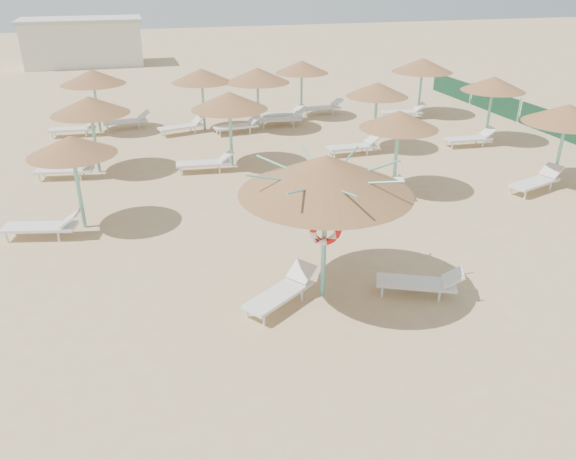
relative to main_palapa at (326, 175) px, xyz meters
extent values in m
plane|color=tan|center=(-0.18, -0.23, -2.82)|extent=(120.00, 120.00, 0.00)
cylinder|color=#6EBFB1|center=(0.00, 0.00, -1.47)|extent=(0.11, 0.11, 2.71)
cone|color=brown|center=(0.00, 0.00, 0.01)|extent=(3.62, 3.62, 0.81)
cylinder|color=#6EBFB1|center=(0.00, 0.00, -0.26)|extent=(0.20, 0.20, 0.12)
cylinder|color=#6EBFB1|center=(0.83, 0.00, -0.03)|extent=(1.63, 0.04, 0.41)
cylinder|color=#6EBFB1|center=(0.59, 0.59, -0.03)|extent=(1.19, 1.19, 0.41)
cylinder|color=#6EBFB1|center=(0.00, 0.83, -0.03)|extent=(0.04, 1.63, 0.41)
cylinder|color=#6EBFB1|center=(-0.59, 0.59, -0.03)|extent=(1.19, 1.19, 0.41)
cylinder|color=#6EBFB1|center=(-0.83, 0.00, -0.03)|extent=(1.63, 0.04, 0.41)
cylinder|color=#6EBFB1|center=(-0.59, -0.59, -0.03)|extent=(1.19, 1.19, 0.41)
cylinder|color=#6EBFB1|center=(0.00, -0.83, -0.03)|extent=(0.04, 1.63, 0.41)
cylinder|color=#6EBFB1|center=(0.59, -0.59, -0.03)|extent=(1.19, 1.19, 0.41)
torus|color=red|center=(0.00, -0.10, -1.18)|extent=(0.72, 0.15, 0.72)
cylinder|color=silver|center=(-1.55, -0.83, -2.69)|extent=(0.06, 0.06, 0.26)
cylinder|color=silver|center=(-1.82, -0.45, -2.69)|extent=(0.06, 0.06, 0.26)
cylinder|color=silver|center=(-0.52, -0.12, -2.69)|extent=(0.06, 0.06, 0.26)
cylinder|color=silver|center=(-0.79, 0.26, -2.69)|extent=(0.06, 0.06, 0.26)
cube|color=silver|center=(-1.07, -0.22, -2.53)|extent=(1.77, 1.47, 0.07)
cube|color=silver|center=(-0.43, 0.23, -2.31)|extent=(0.68, 0.71, 0.34)
cylinder|color=silver|center=(1.23, -0.47, -2.70)|extent=(0.05, 0.05, 0.26)
cylinder|color=silver|center=(1.43, -0.06, -2.70)|extent=(0.05, 0.05, 0.26)
cylinder|color=silver|center=(2.35, -1.00, -2.70)|extent=(0.05, 0.05, 0.26)
cylinder|color=silver|center=(2.54, -0.59, -2.70)|extent=(0.05, 0.05, 0.26)
cube|color=silver|center=(1.99, -0.58, -2.53)|extent=(1.81, 1.25, 0.07)
cube|color=silver|center=(2.69, -0.91, -2.31)|extent=(0.63, 0.68, 0.33)
cylinder|color=#6EBFB1|center=(-5.25, 5.21, -1.67)|extent=(0.11, 0.11, 2.30)
cone|color=brown|center=(-5.25, 5.21, -0.45)|extent=(2.32, 2.32, 0.52)
cylinder|color=#6EBFB1|center=(-5.25, 5.21, -0.67)|extent=(0.20, 0.20, 0.12)
cylinder|color=silver|center=(-7.18, 4.75, -2.68)|extent=(0.06, 0.06, 0.28)
cylinder|color=silver|center=(-7.07, 5.24, -2.68)|extent=(0.06, 0.06, 0.28)
cylinder|color=silver|center=(-5.87, 4.44, -2.68)|extent=(0.06, 0.06, 0.28)
cylinder|color=silver|center=(-5.76, 4.92, -2.68)|extent=(0.06, 0.06, 0.28)
cube|color=silver|center=(-6.35, 4.81, -2.50)|extent=(1.99, 1.05, 0.08)
cube|color=silver|center=(-5.52, 4.61, -2.26)|extent=(0.61, 0.70, 0.36)
cylinder|color=#6EBFB1|center=(-4.92, 9.93, -1.67)|extent=(0.11, 0.11, 2.30)
cone|color=brown|center=(-4.92, 9.93, -0.43)|extent=(2.64, 2.64, 0.59)
cylinder|color=#6EBFB1|center=(-4.92, 9.93, -0.67)|extent=(0.20, 0.20, 0.12)
cylinder|color=silver|center=(-6.85, 9.43, -2.68)|extent=(0.06, 0.06, 0.28)
cylinder|color=silver|center=(-6.77, 9.92, -2.68)|extent=(0.06, 0.06, 0.28)
cylinder|color=silver|center=(-5.53, 9.19, -2.68)|extent=(0.06, 0.06, 0.28)
cylinder|color=silver|center=(-5.44, 9.68, -2.68)|extent=(0.06, 0.06, 0.28)
cube|color=silver|center=(-6.02, 9.53, -2.50)|extent=(1.98, 0.94, 0.08)
cube|color=silver|center=(-5.19, 9.38, -2.26)|extent=(0.58, 0.68, 0.36)
cylinder|color=#6EBFB1|center=(-4.96, 15.44, -1.67)|extent=(0.11, 0.11, 2.30)
cone|color=brown|center=(-4.96, 15.44, -0.43)|extent=(2.72, 2.72, 0.61)
cylinder|color=#6EBFB1|center=(-4.96, 15.44, -0.67)|extent=(0.20, 0.20, 0.12)
cylinder|color=silver|center=(-6.88, 14.86, -2.68)|extent=(0.06, 0.06, 0.28)
cylinder|color=silver|center=(-6.84, 15.36, -2.68)|extent=(0.06, 0.06, 0.28)
cylinder|color=silver|center=(-5.54, 14.75, -2.68)|extent=(0.06, 0.06, 0.28)
cylinder|color=silver|center=(-5.49, 15.25, -2.68)|extent=(0.06, 0.06, 0.28)
cube|color=silver|center=(-6.06, 15.04, -2.50)|extent=(1.94, 0.77, 0.08)
cube|color=silver|center=(-5.22, 14.98, -2.26)|extent=(0.53, 0.64, 0.36)
cylinder|color=silver|center=(-4.64, 15.43, -2.68)|extent=(0.06, 0.06, 0.28)
cylinder|color=silver|center=(-4.68, 15.93, -2.68)|extent=(0.06, 0.06, 0.28)
cylinder|color=silver|center=(-3.29, 15.54, -2.68)|extent=(0.06, 0.06, 0.28)
cylinder|color=silver|center=(-3.34, 16.04, -2.68)|extent=(0.06, 0.06, 0.28)
cube|color=silver|center=(-3.86, 15.74, -2.50)|extent=(1.94, 0.77, 0.08)
cube|color=silver|center=(-3.02, 15.81, -2.26)|extent=(0.53, 0.64, 0.36)
cylinder|color=#6EBFB1|center=(-0.25, 9.32, -1.67)|extent=(0.11, 0.11, 2.30)
cone|color=brown|center=(-0.25, 9.32, -0.43)|extent=(2.71, 2.71, 0.61)
cylinder|color=#6EBFB1|center=(-0.25, 9.32, -0.67)|extent=(0.20, 0.20, 0.12)
cylinder|color=silver|center=(-2.17, 8.75, -2.68)|extent=(0.06, 0.06, 0.28)
cylinder|color=silver|center=(-2.12, 9.25, -2.68)|extent=(0.06, 0.06, 0.28)
cylinder|color=silver|center=(-0.83, 8.61, -2.68)|extent=(0.06, 0.06, 0.28)
cylinder|color=silver|center=(-0.78, 9.11, -2.68)|extent=(0.06, 0.06, 0.28)
cube|color=silver|center=(-1.35, 8.92, -2.50)|extent=(1.95, 0.82, 0.08)
cube|color=silver|center=(-0.51, 8.83, -2.26)|extent=(0.54, 0.65, 0.36)
cylinder|color=#6EBFB1|center=(-0.48, 14.51, -1.67)|extent=(0.11, 0.11, 2.30)
cone|color=brown|center=(-0.48, 14.51, -0.44)|extent=(2.59, 2.59, 0.58)
cylinder|color=#6EBFB1|center=(-0.48, 14.51, -0.67)|extent=(0.20, 0.20, 0.12)
cylinder|color=silver|center=(-2.29, 13.67, -2.68)|extent=(0.06, 0.06, 0.28)
cylinder|color=silver|center=(-2.42, 14.15, -2.68)|extent=(0.06, 0.06, 0.28)
cylinder|color=silver|center=(-0.99, 14.01, -2.68)|extent=(0.06, 0.06, 0.28)
cylinder|color=silver|center=(-1.11, 14.49, -2.68)|extent=(0.06, 0.06, 0.28)
cube|color=silver|center=(-1.58, 14.11, -2.50)|extent=(1.99, 1.08, 0.08)
cube|color=silver|center=(-0.76, 14.33, -2.26)|extent=(0.62, 0.70, 0.36)
cylinder|color=#6EBFB1|center=(4.27, 5.28, -1.67)|extent=(0.11, 0.11, 2.30)
cone|color=brown|center=(4.27, 5.28, -0.44)|extent=(2.45, 2.45, 0.55)
cylinder|color=#6EBFB1|center=(4.27, 5.28, -0.67)|extent=(0.20, 0.20, 0.12)
cylinder|color=silver|center=(2.34, 4.82, -2.68)|extent=(0.06, 0.06, 0.28)
cylinder|color=silver|center=(2.45, 5.31, -2.68)|extent=(0.06, 0.06, 0.28)
cylinder|color=silver|center=(3.65, 4.50, -2.68)|extent=(0.06, 0.06, 0.28)
cylinder|color=silver|center=(3.77, 4.99, -2.68)|extent=(0.06, 0.06, 0.28)
cube|color=silver|center=(3.17, 4.88, -2.50)|extent=(1.99, 1.05, 0.08)
cube|color=silver|center=(4.00, 4.68, -2.26)|extent=(0.61, 0.70, 0.36)
cylinder|color=#6EBFB1|center=(5.55, 9.71, -1.67)|extent=(0.11, 0.11, 2.30)
cone|color=brown|center=(5.55, 9.71, -0.44)|extent=(2.39, 2.39, 0.54)
cylinder|color=#6EBFB1|center=(5.55, 9.71, -0.67)|extent=(0.20, 0.20, 0.12)
cylinder|color=silver|center=(3.65, 9.05, -2.68)|extent=(0.06, 0.06, 0.28)
cylinder|color=silver|center=(3.65, 9.55, -2.68)|extent=(0.06, 0.06, 0.28)
cylinder|color=silver|center=(5.00, 9.06, -2.68)|extent=(0.06, 0.06, 0.28)
cylinder|color=silver|center=(5.00, 9.56, -2.68)|extent=(0.06, 0.06, 0.28)
cube|color=silver|center=(4.45, 9.31, -2.50)|extent=(1.90, 0.63, 0.08)
cube|color=silver|center=(5.30, 9.32, -2.26)|extent=(0.49, 0.60, 0.36)
cylinder|color=#6EBFB1|center=(4.33, 15.49, -1.67)|extent=(0.11, 0.11, 2.30)
cone|color=brown|center=(4.33, 15.49, -0.44)|extent=(2.50, 2.50, 0.56)
cylinder|color=#6EBFB1|center=(4.33, 15.49, -0.67)|extent=(0.20, 0.20, 0.12)
cylinder|color=silver|center=(2.43, 14.86, -2.68)|extent=(0.06, 0.06, 0.28)
cylinder|color=silver|center=(2.44, 15.36, -2.68)|extent=(0.06, 0.06, 0.28)
cylinder|color=silver|center=(3.78, 14.82, -2.68)|extent=(0.06, 0.06, 0.28)
cylinder|color=silver|center=(3.79, 15.32, -2.68)|extent=(0.06, 0.06, 0.28)
cube|color=silver|center=(3.23, 15.09, -2.50)|extent=(1.92, 0.67, 0.08)
cube|color=silver|center=(4.08, 15.07, -2.26)|extent=(0.50, 0.61, 0.36)
cylinder|color=silver|center=(4.64, 15.52, -2.68)|extent=(0.06, 0.06, 0.28)
cylinder|color=silver|center=(4.63, 16.02, -2.68)|extent=(0.06, 0.06, 0.28)
cylinder|color=silver|center=(5.99, 15.55, -2.68)|extent=(0.06, 0.06, 0.28)
cylinder|color=silver|center=(5.98, 16.05, -2.68)|extent=(0.06, 0.06, 0.28)
cube|color=silver|center=(5.43, 15.79, -2.50)|extent=(1.92, 0.67, 0.08)
cube|color=silver|center=(6.28, 15.81, -2.26)|extent=(0.50, 0.61, 0.36)
cylinder|color=#6EBFB1|center=(9.75, 4.42, -1.67)|extent=(0.11, 0.11, 2.30)
cone|color=brown|center=(9.75, 4.42, -0.43)|extent=(2.73, 2.73, 0.62)
cylinder|color=#6EBFB1|center=(9.75, 4.42, -0.67)|extent=(0.20, 0.20, 0.12)
cylinder|color=silver|center=(7.97, 3.54, -2.68)|extent=(0.06, 0.06, 0.28)
cylinder|color=silver|center=(7.81, 4.01, -2.68)|extent=(0.06, 0.06, 0.28)
cylinder|color=silver|center=(9.25, 3.96, -2.68)|extent=(0.06, 0.06, 0.28)
cylinder|color=silver|center=(9.09, 4.43, -2.68)|extent=(0.06, 0.06, 0.28)
cube|color=silver|center=(8.65, 4.02, -2.50)|extent=(2.00, 1.18, 0.08)
cube|color=silver|center=(9.46, 4.29, -2.26)|extent=(0.65, 0.72, 0.36)
cylinder|color=#6EBFB1|center=(10.48, 9.44, -1.67)|extent=(0.11, 0.11, 2.30)
cone|color=brown|center=(10.48, 9.44, -0.44)|extent=(2.53, 2.53, 0.57)
cylinder|color=#6EBFB1|center=(10.48, 9.44, -0.67)|extent=(0.20, 0.20, 0.12)
cylinder|color=silver|center=(8.56, 8.85, -2.68)|extent=(0.06, 0.06, 0.28)
cylinder|color=silver|center=(8.60, 9.35, -2.68)|extent=(0.06, 0.06, 0.28)
cylinder|color=silver|center=(9.91, 8.76, -2.68)|extent=(0.06, 0.06, 0.28)
cylinder|color=silver|center=(9.94, 9.25, -2.68)|extent=(0.06, 0.06, 0.28)
cube|color=silver|center=(9.38, 9.04, -2.50)|extent=(1.94, 0.75, 0.08)
cube|color=silver|center=(10.22, 8.98, -2.26)|extent=(0.53, 0.63, 0.36)
cylinder|color=#6EBFB1|center=(9.96, 14.33, -1.67)|extent=(0.11, 0.11, 2.30)
cone|color=brown|center=(9.96, 14.33, -0.43)|extent=(2.86, 2.86, 0.64)
cylinder|color=#6EBFB1|center=(9.96, 14.33, -0.67)|extent=(0.20, 0.20, 0.12)
cylinder|color=silver|center=(8.03, 13.85, -2.68)|extent=(0.06, 0.06, 0.28)
cylinder|color=silver|center=(8.13, 14.34, -2.68)|extent=(0.06, 0.06, 0.28)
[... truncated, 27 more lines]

